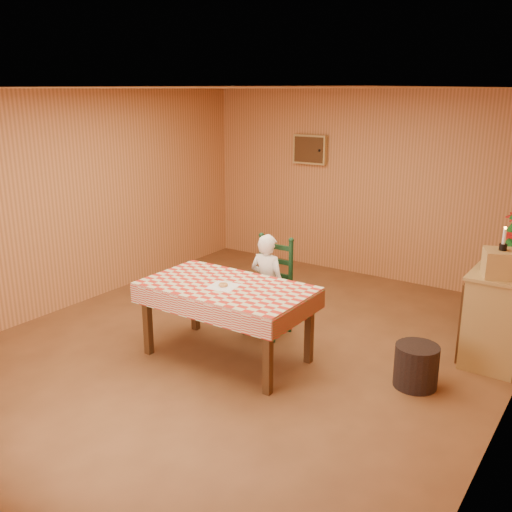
{
  "coord_description": "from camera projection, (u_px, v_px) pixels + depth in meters",
  "views": [
    {
      "loc": [
        3.13,
        -4.44,
        2.59
      ],
      "look_at": [
        0.0,
        0.2,
        0.95
      ],
      "focal_mm": 40.0,
      "sensor_mm": 36.0,
      "label": 1
    }
  ],
  "objects": [
    {
      "name": "donut",
      "position": [
        223.0,
        285.0,
        5.47
      ],
      "size": [
        0.1,
        0.1,
        0.03
      ],
      "primitive_type": "torus",
      "rotation": [
        0.0,
        0.0,
        0.15
      ],
      "color": "#D7954D",
      "rests_on": "napkin"
    },
    {
      "name": "cabin_walls",
      "position": [
        274.0,
        167.0,
        5.85
      ],
      "size": [
        5.1,
        6.05,
        2.65
      ],
      "color": "#C77E48",
      "rests_on": "ground"
    },
    {
      "name": "dining_table",
      "position": [
        227.0,
        293.0,
        5.53
      ],
      "size": [
        1.66,
        0.96,
        0.77
      ],
      "color": "#492A13",
      "rests_on": "ground"
    },
    {
      "name": "crate",
      "position": [
        501.0,
        263.0,
        5.23
      ],
      "size": [
        0.39,
        0.39,
        0.25
      ],
      "primitive_type": "cube",
      "rotation": [
        0.0,
        0.0,
        0.36
      ],
      "color": "tan",
      "rests_on": "shelf_unit"
    },
    {
      "name": "ladder_chair",
      "position": [
        270.0,
        288.0,
        6.21
      ],
      "size": [
        0.44,
        0.4,
        1.08
      ],
      "color": "black",
      "rests_on": "ground"
    },
    {
      "name": "candle_set",
      "position": [
        503.0,
        243.0,
        5.17
      ],
      "size": [
        0.07,
        0.07,
        0.22
      ],
      "color": "black",
      "rests_on": "crate"
    },
    {
      "name": "storage_bin",
      "position": [
        416.0,
        366.0,
        5.13
      ],
      "size": [
        0.47,
        0.47,
        0.39
      ],
      "primitive_type": "cylinder",
      "rotation": [
        0.0,
        0.0,
        -0.21
      ],
      "color": "black",
      "rests_on": "ground"
    },
    {
      "name": "seated_child",
      "position": [
        267.0,
        285.0,
        6.15
      ],
      "size": [
        0.41,
        0.27,
        1.12
      ],
      "primitive_type": "imported",
      "rotation": [
        0.0,
        0.0,
        3.14
      ],
      "color": "white",
      "rests_on": "ground"
    },
    {
      "name": "ground",
      "position": [
        245.0,
        348.0,
        5.94
      ],
      "size": [
        6.0,
        6.0,
        0.0
      ],
      "primitive_type": "plane",
      "color": "brown",
      "rests_on": "ground"
    },
    {
      "name": "shelf_unit",
      "position": [
        502.0,
        310.0,
        5.71
      ],
      "size": [
        0.54,
        1.24,
        0.93
      ],
      "color": "tan",
      "rests_on": "ground"
    },
    {
      "name": "napkin",
      "position": [
        223.0,
        286.0,
        5.47
      ],
      "size": [
        0.29,
        0.29,
        0.0
      ],
      "primitive_type": "cube",
      "rotation": [
        0.0,
        0.0,
        0.14
      ],
      "color": "white",
      "rests_on": "dining_table"
    }
  ]
}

